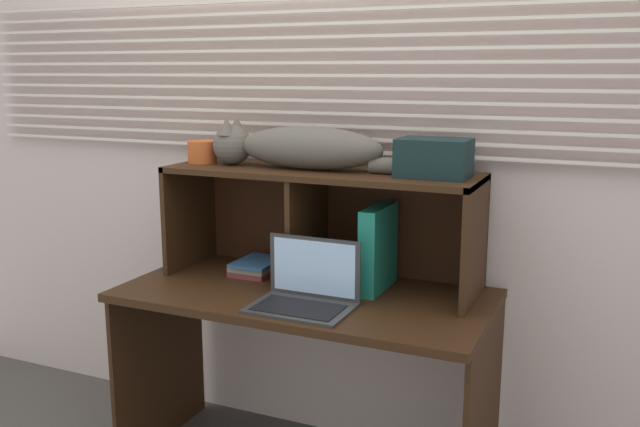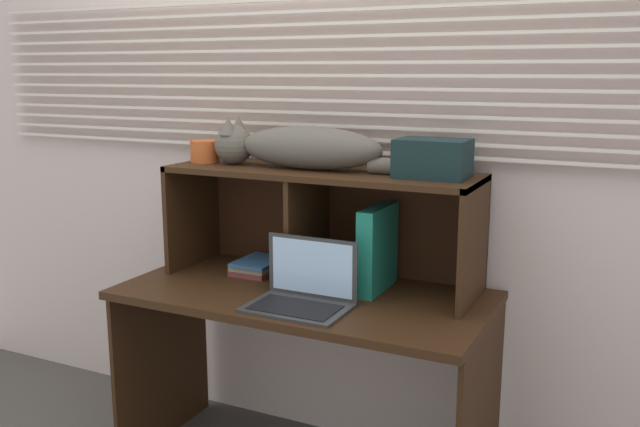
{
  "view_description": "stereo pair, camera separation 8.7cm",
  "coord_description": "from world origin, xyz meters",
  "px_view_note": "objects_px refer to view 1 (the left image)",
  "views": [
    {
      "loc": [
        1.03,
        -2.0,
        1.52
      ],
      "look_at": [
        0.0,
        0.32,
        1.0
      ],
      "focal_mm": 38.95,
      "sensor_mm": 36.0,
      "label": 1
    },
    {
      "loc": [
        1.11,
        -1.96,
        1.52
      ],
      "look_at": [
        0.0,
        0.32,
        1.0
      ],
      "focal_mm": 38.95,
      "sensor_mm": 36.0,
      "label": 2
    }
  ],
  "objects_px": {
    "binder_upright": "(378,248)",
    "book_stack": "(257,266)",
    "storage_box": "(434,158)",
    "cat": "(299,148)",
    "laptop": "(305,293)",
    "small_basket": "(202,152)"
  },
  "relations": [
    {
      "from": "laptop",
      "to": "small_basket",
      "type": "relative_size",
      "value": 2.96
    },
    {
      "from": "book_stack",
      "to": "cat",
      "type": "bearing_deg",
      "value": -0.73
    },
    {
      "from": "binder_upright",
      "to": "storage_box",
      "type": "xyz_separation_m",
      "value": [
        0.19,
        0.0,
        0.34
      ]
    },
    {
      "from": "binder_upright",
      "to": "small_basket",
      "type": "bearing_deg",
      "value": 180.0
    },
    {
      "from": "cat",
      "to": "laptop",
      "type": "bearing_deg",
      "value": -60.99
    },
    {
      "from": "binder_upright",
      "to": "book_stack",
      "type": "height_order",
      "value": "binder_upright"
    },
    {
      "from": "cat",
      "to": "binder_upright",
      "type": "bearing_deg",
      "value": 0.0
    },
    {
      "from": "small_basket",
      "to": "storage_box",
      "type": "height_order",
      "value": "storage_box"
    },
    {
      "from": "cat",
      "to": "book_stack",
      "type": "distance_m",
      "value": 0.52
    },
    {
      "from": "storage_box",
      "to": "cat",
      "type": "bearing_deg",
      "value": 180.0
    },
    {
      "from": "laptop",
      "to": "storage_box",
      "type": "distance_m",
      "value": 0.64
    },
    {
      "from": "small_basket",
      "to": "storage_box",
      "type": "distance_m",
      "value": 0.94
    },
    {
      "from": "storage_box",
      "to": "book_stack",
      "type": "bearing_deg",
      "value": 179.8
    },
    {
      "from": "small_basket",
      "to": "storage_box",
      "type": "relative_size",
      "value": 0.48
    },
    {
      "from": "storage_box",
      "to": "binder_upright",
      "type": "bearing_deg",
      "value": 180.0
    },
    {
      "from": "binder_upright",
      "to": "storage_box",
      "type": "height_order",
      "value": "storage_box"
    },
    {
      "from": "small_basket",
      "to": "laptop",
      "type": "bearing_deg",
      "value": -25.7
    },
    {
      "from": "cat",
      "to": "laptop",
      "type": "distance_m",
      "value": 0.56
    },
    {
      "from": "binder_upright",
      "to": "storage_box",
      "type": "relative_size",
      "value": 1.28
    },
    {
      "from": "laptop",
      "to": "book_stack",
      "type": "height_order",
      "value": "laptop"
    },
    {
      "from": "binder_upright",
      "to": "book_stack",
      "type": "distance_m",
      "value": 0.52
    },
    {
      "from": "binder_upright",
      "to": "book_stack",
      "type": "relative_size",
      "value": 1.41
    }
  ]
}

